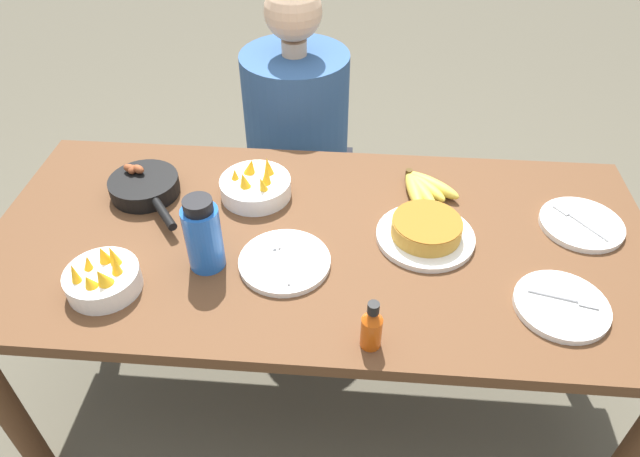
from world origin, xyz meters
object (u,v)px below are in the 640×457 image
object	(u,v)px
empty_plate_far_left	(581,224)
empty_plate_far_right	(561,306)
fruit_bowl_mango	(103,278)
person_figure	(298,164)
empty_plate_near_front	(285,262)
skillet	(145,186)
frittata_plate_center	(426,231)
banana_bunch	(423,188)
hot_sauce_bottle	(372,327)
water_bottle	(203,235)
fruit_bowl_citrus	(256,186)

from	to	relation	value
empty_plate_far_left	empty_plate_far_right	bearing A→B (deg)	-112.22
fruit_bowl_mango	person_figure	world-z (taller)	person_figure
empty_plate_near_front	skillet	bearing A→B (deg)	149.76
skillet	empty_plate_near_front	xyz separation A→B (m)	(0.43, -0.25, -0.02)
frittata_plate_center	empty_plate_far_left	world-z (taller)	frittata_plate_center
frittata_plate_center	fruit_bowl_mango	size ratio (longest dim) A/B	1.46
empty_plate_near_front	fruit_bowl_mango	distance (m)	0.43
banana_bunch	empty_plate_far_left	world-z (taller)	banana_bunch
empty_plate_near_front	hot_sauce_bottle	xyz separation A→B (m)	(0.22, -0.23, 0.05)
banana_bunch	empty_plate_far_left	distance (m)	0.43
water_bottle	hot_sauce_bottle	size ratio (longest dim) A/B	1.54
hot_sauce_bottle	empty_plate_far_right	bearing A→B (deg)	17.45
skillet	empty_plate_near_front	distance (m)	0.50
fruit_bowl_citrus	frittata_plate_center	bearing A→B (deg)	-17.86
skillet	frittata_plate_center	bearing A→B (deg)	44.03
person_figure	fruit_bowl_citrus	bearing A→B (deg)	-96.03
hot_sauce_bottle	fruit_bowl_mango	bearing A→B (deg)	169.74
frittata_plate_center	hot_sauce_bottle	distance (m)	0.38
skillet	banana_bunch	bearing A→B (deg)	58.28
empty_plate_far_left	fruit_bowl_mango	bearing A→B (deg)	-164.89
skillet	water_bottle	world-z (taller)	water_bottle
water_bottle	banana_bunch	bearing A→B (deg)	31.10
hot_sauce_bottle	person_figure	xyz separation A→B (m)	(-0.28, 1.03, -0.31)
empty_plate_far_left	fruit_bowl_mango	size ratio (longest dim) A/B	1.25
frittata_plate_center	fruit_bowl_mango	bearing A→B (deg)	-162.82
skillet	fruit_bowl_citrus	bearing A→B (deg)	57.48
empty_plate_far_left	fruit_bowl_citrus	distance (m)	0.89
banana_bunch	water_bottle	size ratio (longest dim) A/B	0.94
empty_plate_far_right	hot_sauce_bottle	world-z (taller)	hot_sauce_bottle
banana_bunch	empty_plate_far_left	xyz separation A→B (m)	(0.41, -0.11, -0.01)
water_bottle	empty_plate_far_left	bearing A→B (deg)	12.74
empty_plate_far_left	water_bottle	xyz separation A→B (m)	(-0.97, -0.22, 0.09)
empty_plate_far_right	person_figure	bearing A→B (deg)	128.70
banana_bunch	skillet	size ratio (longest dim) A/B	0.66
skillet	empty_plate_far_left	size ratio (longest dim) A/B	1.31
frittata_plate_center	empty_plate_near_front	bearing A→B (deg)	-160.92
empty_plate_far_left	person_figure	distance (m)	1.06
frittata_plate_center	empty_plate_far_left	xyz separation A→B (m)	(0.42, 0.08, -0.02)
banana_bunch	frittata_plate_center	bearing A→B (deg)	-91.56
frittata_plate_center	empty_plate_near_front	xyz separation A→B (m)	(-0.35, -0.12, -0.02)
banana_bunch	empty_plate_near_front	xyz separation A→B (m)	(-0.36, -0.32, -0.01)
empty_plate_near_front	fruit_bowl_citrus	xyz separation A→B (m)	(-0.12, 0.27, 0.02)
hot_sauce_bottle	skillet	bearing A→B (deg)	143.40
empty_plate_near_front	water_bottle	world-z (taller)	water_bottle
skillet	water_bottle	bearing A→B (deg)	5.67
fruit_bowl_citrus	water_bottle	size ratio (longest dim) A/B	1.00
banana_bunch	skillet	xyz separation A→B (m)	(-0.79, -0.07, 0.01)
skillet	hot_sauce_bottle	xyz separation A→B (m)	(0.65, -0.48, 0.03)
frittata_plate_center	empty_plate_far_left	bearing A→B (deg)	11.21
banana_bunch	water_bottle	bearing A→B (deg)	-148.90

